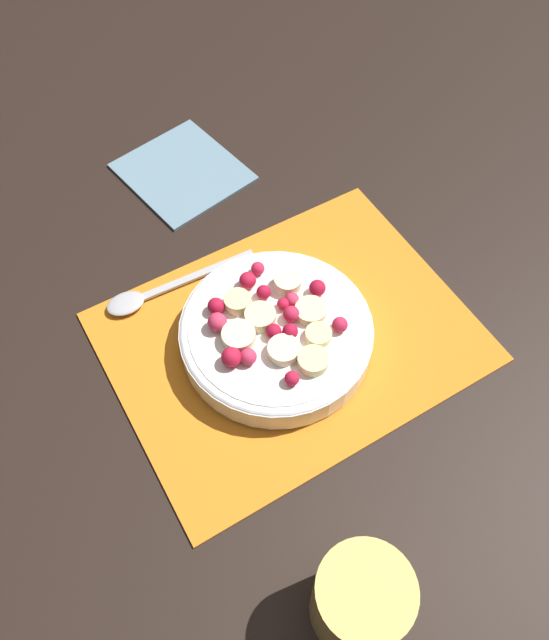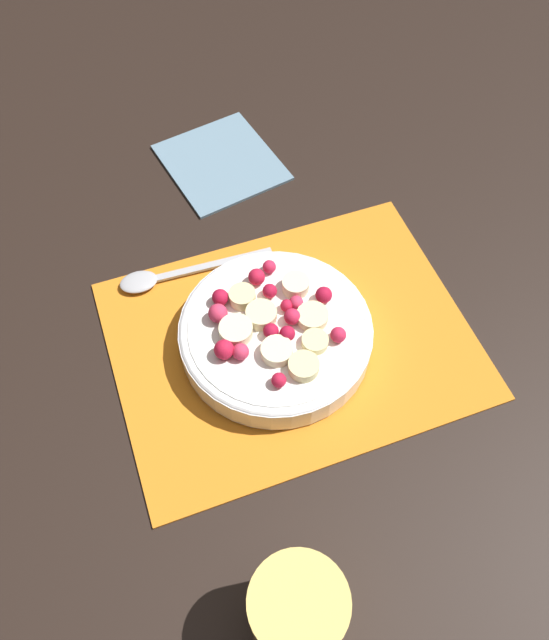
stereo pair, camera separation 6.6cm
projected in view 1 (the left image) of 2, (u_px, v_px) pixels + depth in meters
name	position (u px, v px, depth m)	size (l,w,h in m)	color
ground_plane	(290.00, 337.00, 0.71)	(3.00, 3.00, 0.00)	black
placemat	(290.00, 336.00, 0.70)	(0.40, 0.30, 0.01)	orange
fruit_bowl	(274.00, 330.00, 0.68)	(0.21, 0.21, 0.05)	white
spoon	(149.00, 294.00, 0.73)	(0.19, 0.03, 0.01)	#B2B2B7
drinking_glass	(360.00, 601.00, 0.51)	(0.08, 0.08, 0.10)	#F4CC66
napkin	(182.00, 171.00, 0.85)	(0.17, 0.18, 0.01)	slate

